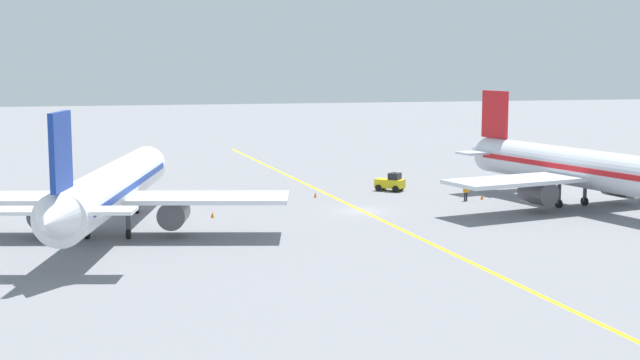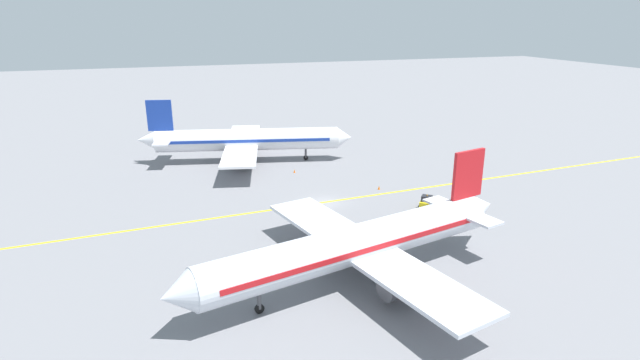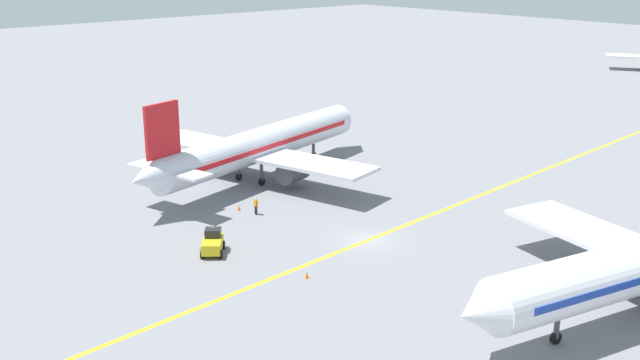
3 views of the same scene
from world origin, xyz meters
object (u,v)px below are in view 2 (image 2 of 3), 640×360
object	(u,v)px
traffic_cone_mid_apron	(294,171)
traffic_cone_by_wingtip	(398,237)
traffic_cone_near_nose	(379,188)
airplane_adjacent_stand	(245,140)
airplane_at_gate	(359,244)
ground_crew_worker	(386,226)
baggage_tug_white	(427,202)

from	to	relation	value
traffic_cone_mid_apron	traffic_cone_by_wingtip	bearing A→B (deg)	-171.87
traffic_cone_near_nose	traffic_cone_by_wingtip	xyz separation A→B (m)	(-15.88, 5.21, 0.00)
airplane_adjacent_stand	traffic_cone_near_nose	xyz separation A→B (m)	(-20.24, -15.04, -3.43)
airplane_adjacent_stand	airplane_at_gate	bearing A→B (deg)	-177.10
airplane_at_gate	traffic_cone_mid_apron	world-z (taller)	airplane_at_gate
airplane_adjacent_stand	ground_crew_worker	bearing A→B (deg)	-164.77
airplane_adjacent_stand	traffic_cone_near_nose	size ratio (longest dim) A/B	63.97
airplane_adjacent_stand	traffic_cone_mid_apron	world-z (taller)	airplane_adjacent_stand
traffic_cone_near_nose	traffic_cone_by_wingtip	size ratio (longest dim) A/B	1.00
traffic_cone_near_nose	traffic_cone_by_wingtip	distance (m)	16.71
airplane_adjacent_stand	traffic_cone_near_nose	world-z (taller)	airplane_adjacent_stand
baggage_tug_white	traffic_cone_by_wingtip	bearing A→B (deg)	132.34
ground_crew_worker	airplane_adjacent_stand	bearing A→B (deg)	15.23
ground_crew_worker	baggage_tug_white	bearing A→B (deg)	-58.55
airplane_at_gate	ground_crew_worker	world-z (taller)	airplane_at_gate
airplane_at_gate	traffic_cone_by_wingtip	world-z (taller)	airplane_at_gate
traffic_cone_near_nose	traffic_cone_mid_apron	distance (m)	14.72
traffic_cone_near_nose	ground_crew_worker	bearing A→B (deg)	157.54
airplane_at_gate	traffic_cone_near_nose	size ratio (longest dim) A/B	64.04
airplane_adjacent_stand	traffic_cone_by_wingtip	xyz separation A→B (m)	(-36.12, -9.83, -3.43)
traffic_cone_mid_apron	baggage_tug_white	bearing A→B (deg)	-150.31
airplane_at_gate	traffic_cone_by_wingtip	bearing A→B (deg)	-48.46
airplane_at_gate	traffic_cone_by_wingtip	distance (m)	10.80
airplane_at_gate	baggage_tug_white	bearing A→B (deg)	-48.05
baggage_tug_white	traffic_cone_mid_apron	xyz separation A→B (m)	(20.40, 11.63, -0.63)
airplane_at_gate	traffic_cone_mid_apron	xyz separation A→B (m)	(34.22, -3.74, -3.43)
airplane_at_gate	airplane_adjacent_stand	world-z (taller)	same
ground_crew_worker	traffic_cone_near_nose	distance (m)	15.05
traffic_cone_mid_apron	traffic_cone_by_wingtip	world-z (taller)	same
traffic_cone_by_wingtip	ground_crew_worker	bearing A→B (deg)	15.16
traffic_cone_mid_apron	airplane_adjacent_stand	bearing A→B (deg)	34.24
baggage_tug_white	ground_crew_worker	bearing A→B (deg)	121.45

